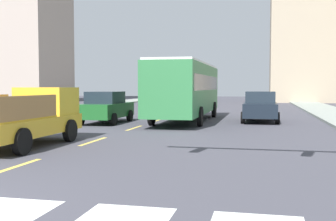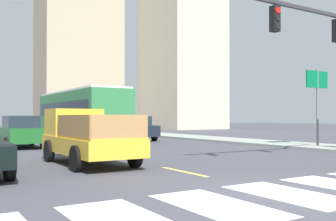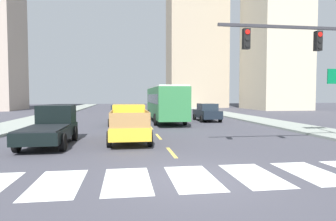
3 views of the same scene
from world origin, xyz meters
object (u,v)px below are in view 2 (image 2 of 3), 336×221
city_bus (80,112)px  sedan_far (134,128)px  pickup_stakebed (85,137)px  sedan_mid (20,132)px  direction_sign_green (317,91)px

city_bus → sedan_far: bearing=8.1°
pickup_stakebed → sedan_far: size_ratio=1.18×
city_bus → sedan_far: size_ratio=2.45×
city_bus → sedan_far: (4.16, 0.50, -1.09)m
sedan_mid → sedan_far: size_ratio=1.00×
pickup_stakebed → sedan_far: pickup_stakebed is taller
pickup_stakebed → sedan_far: (7.68, 11.30, -0.08)m
city_bus → pickup_stakebed: bearing=-106.8°
pickup_stakebed → city_bus: size_ratio=0.48×
sedan_mid → direction_sign_green: direction_sign_green is taller
pickup_stakebed → sedan_mid: 8.72m
pickup_stakebed → sedan_mid: bearing=91.1°
sedan_mid → sedan_far: bearing=19.4°
sedan_mid → direction_sign_green: size_ratio=1.05×
sedan_mid → direction_sign_green: 16.09m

